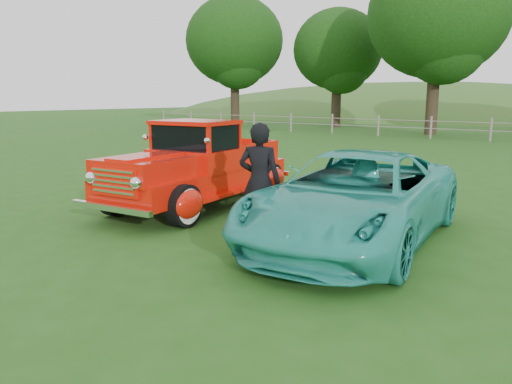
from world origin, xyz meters
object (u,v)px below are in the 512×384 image
Objects in this scene: tree_far_west at (235,41)px; tree_mid_west at (338,50)px; tree_near_west at (438,16)px; teal_sedan at (356,198)px; man at (260,182)px; red_pickup at (198,168)px.

tree_far_west is 8.30m from tree_mid_west.
teal_sedan is at bearing -74.34° from tree_near_west.
tree_mid_west is 4.54× the size of man.
red_pickup is at bearing -83.16° from tree_near_west.
man is (13.21, -26.95, -4.62)m from tree_mid_west.
tree_far_west is 16.03m from tree_near_west.
teal_sedan is (3.78, -0.43, -0.09)m from red_pickup.
tree_mid_west is 30.34m from teal_sedan.
tree_mid_west reaches higher than red_pickup.
teal_sedan is 2.72× the size of man.
red_pickup is (2.73, -22.77, -6.00)m from tree_near_west.
tree_mid_west is 0.81× the size of tree_near_west.
red_pickup is (10.73, -25.77, -4.75)m from tree_mid_west.
red_pickup is at bearing -67.39° from tree_mid_west.
tree_near_west is (8.00, -3.00, 1.25)m from tree_mid_west.
tree_mid_west is at bearing 14.04° from tree_far_west.
tree_far_west is at bearing -70.35° from man.
red_pickup is at bearing 166.35° from teal_sedan.
red_pickup is at bearing -51.76° from tree_far_west.
tree_mid_west is 30.37m from man.
tree_far_west reaches higher than red_pickup.
tree_far_west is at bearing 125.84° from teal_sedan.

